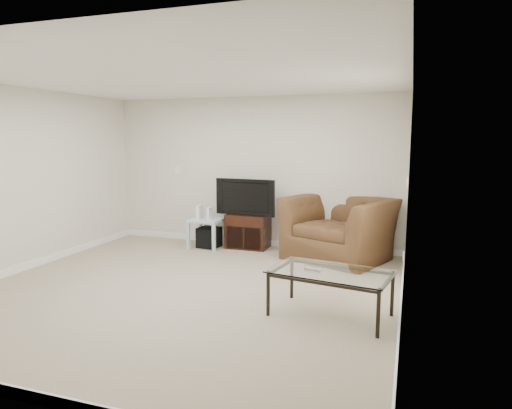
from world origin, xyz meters
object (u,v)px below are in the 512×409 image
(subwoofer, at_px, (209,237))
(coffee_table, at_px, (330,293))
(side_table, at_px, (207,233))
(tv_stand, at_px, (248,231))
(television, at_px, (248,196))
(recliner, at_px, (339,218))

(subwoofer, xyz_separation_m, coffee_table, (2.43, -2.32, 0.06))
(side_table, height_order, subwoofer, side_table)
(tv_stand, bearing_deg, side_table, -160.52)
(side_table, bearing_deg, subwoofer, 33.96)
(subwoofer, relative_size, coffee_table, 0.27)
(tv_stand, relative_size, side_table, 1.34)
(television, relative_size, side_table, 1.88)
(recliner, distance_m, coffee_table, 2.35)
(side_table, distance_m, subwoofer, 0.08)
(tv_stand, relative_size, coffee_table, 0.56)
(tv_stand, distance_m, television, 0.58)
(tv_stand, relative_size, television, 0.71)
(subwoofer, bearing_deg, television, 16.14)
(side_table, bearing_deg, tv_stand, 19.32)
(television, bearing_deg, coffee_table, -49.09)
(television, relative_size, recliner, 0.67)
(tv_stand, xyz_separation_m, recliner, (1.54, -0.23, 0.34))
(side_table, relative_size, coffee_table, 0.42)
(recliner, relative_size, coffee_table, 1.18)
(television, distance_m, side_table, 0.93)
(side_table, xyz_separation_m, subwoofer, (0.03, 0.02, -0.07))
(tv_stand, bearing_deg, coffee_table, -54.38)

